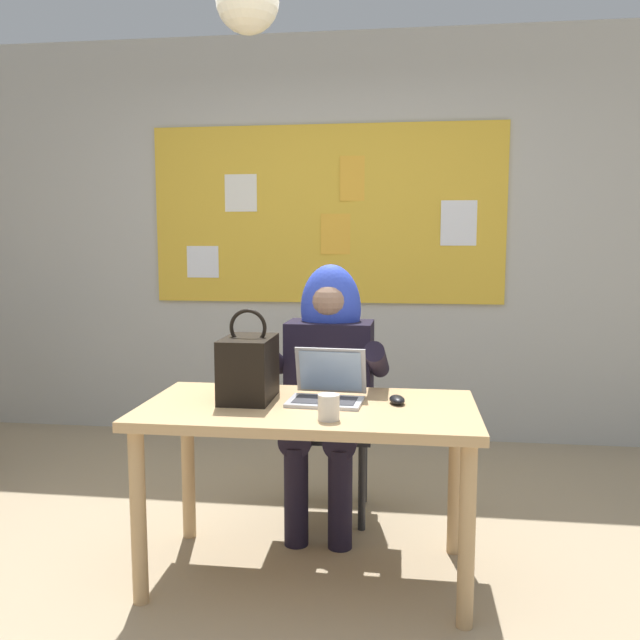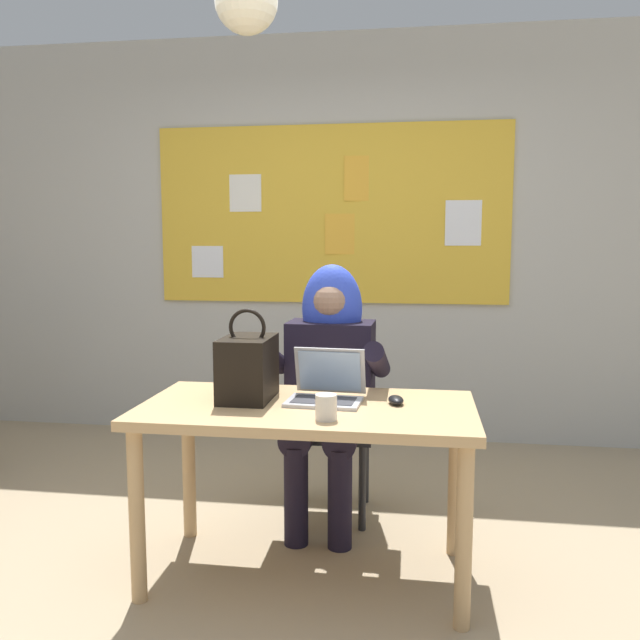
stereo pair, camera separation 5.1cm
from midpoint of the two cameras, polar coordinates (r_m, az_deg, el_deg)
The scene contains 9 objects.
ground_plane at distance 2.82m, azimuth -5.63°, elevation -22.31°, with size 24.00×24.00×0.00m, color tan.
wall_back_bulletin at distance 4.55m, azimuth 0.27°, elevation 7.09°, with size 6.64×2.18×2.75m.
desk_main at distance 2.67m, azimuth -1.56°, elevation -9.40°, with size 1.33×0.69×0.72m.
chair_at_desk at distance 3.37m, azimuth 0.49°, elevation -7.91°, with size 0.43×0.43×0.91m.
person_costumed at distance 3.19m, azimuth 0.23°, elevation -4.48°, with size 0.60×0.61×1.26m.
laptop at distance 2.70m, azimuth 0.09°, elevation -6.06°, with size 0.31×0.28×0.21m.
computer_mouse at distance 2.67m, azimuth 6.18°, elevation -6.91°, with size 0.06×0.10×0.03m, color black.
handbag at distance 2.72m, azimuth -6.78°, elevation -4.12°, with size 0.20×0.30×0.38m.
coffee_mug at distance 2.42m, azimuth 0.15°, elevation -7.60°, with size 0.08×0.08×0.10m, color silver.
Camera 1 is at (0.55, -2.40, 1.38)m, focal length 36.76 mm.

